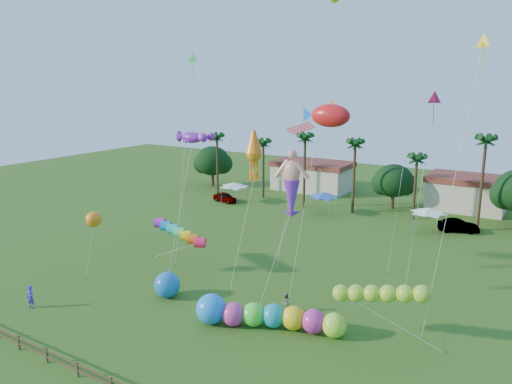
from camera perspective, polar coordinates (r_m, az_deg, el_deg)
The scene contains 21 objects.
ground at distance 36.23m, azimuth -8.79°, elevation -17.10°, with size 160.00×160.00×0.00m, color #285116.
tree_line at distance 71.04m, azimuth 17.21°, elevation 1.09°, with size 69.46×8.91×11.00m.
buildings_row at distance 78.96m, azimuth 13.58°, elevation 0.75°, with size 35.00×7.00×4.00m.
tent_row at distance 67.36m, azimuth 7.54°, elevation -0.39°, with size 31.00×4.00×0.60m.
fence at distance 32.32m, azimuth -16.21°, elevation -20.24°, with size 36.12×0.12×1.00m.
car_a at distance 74.68m, azimuth -3.55°, elevation -0.61°, with size 1.65×4.10×1.40m, color #4C4C54.
car_b at distance 64.69m, azimuth 22.11°, elevation -3.60°, with size 1.63×4.67×1.54m, color #4C4C54.
spectator_a at distance 44.59m, azimuth -24.37°, elevation -10.87°, with size 0.68×0.45×1.87m, color #3F36BE.
spectator_b at distance 40.13m, azimuth 3.41°, elevation -12.53°, with size 0.80×0.62×1.64m, color gray.
caterpillar_inflatable at distance 37.79m, azimuth 0.93°, elevation -13.95°, with size 11.04×5.33×2.29m.
blue_ball at distance 43.25m, azimuth -10.11°, elevation -10.38°, with size 2.19×2.19×2.19m, color blue.
rainbow_tube at distance 47.83m, azimuth -8.07°, elevation -5.40°, with size 8.95×2.57×3.64m.
green_worm at distance 36.41m, azimuth 9.69°, elevation -11.31°, with size 10.29×2.07×3.93m.
orange_ball_kite at distance 47.87m, azimuth -18.06°, elevation -2.98°, with size 1.67×1.98×6.21m.
merman_kite at distance 39.56m, azimuth 4.10°, elevation 0.42°, with size 2.58×4.40×12.14m.
fish_kite at distance 40.94m, azimuth 8.51°, elevation 8.62°, with size 5.19×5.33×16.13m.
squid_kite at distance 43.55m, azimuth -0.26°, elevation 4.38°, with size 1.95×4.54×13.75m.
lobster_kite at distance 45.91m, azimuth -7.35°, elevation 6.20°, with size 4.23×6.30×13.52m.
delta_kite_red at distance 44.50m, azimuth 19.69°, elevation 9.75°, with size 1.28×4.65×17.04m.
delta_kite_yellow at distance 37.88m, azimuth 24.40°, elevation 14.80°, with size 2.22×4.60×20.99m.
delta_kite_green at distance 49.58m, azimuth -7.37°, elevation 14.54°, with size 1.23×3.60×20.54m.
Camera 1 is at (20.90, -23.52, 17.95)m, focal length 35.00 mm.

